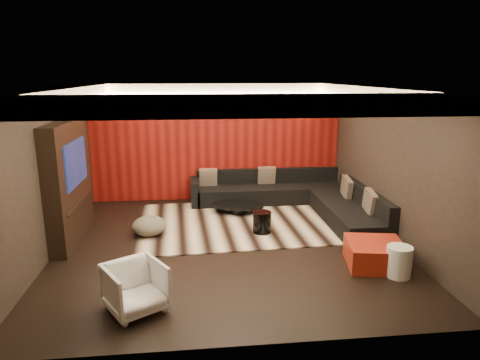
{
  "coord_description": "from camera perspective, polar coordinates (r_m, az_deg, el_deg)",
  "views": [
    {
      "loc": [
        -0.57,
        -7.24,
        3.02
      ],
      "look_at": [
        0.3,
        0.6,
        1.05
      ],
      "focal_mm": 32.0,
      "sensor_mm": 36.0,
      "label": 1
    }
  ],
  "objects": [
    {
      "name": "tv_surround",
      "position": [
        8.39,
        -21.92,
        -0.24
      ],
      "size": [
        0.3,
        2.0,
        2.2
      ],
      "primitive_type": "cube",
      "color": "black",
      "rests_on": "ground"
    },
    {
      "name": "floor",
      "position": [
        7.87,
        -1.71,
        -8.63
      ],
      "size": [
        6.0,
        6.0,
        0.02
      ],
      "primitive_type": "cube",
      "color": "black",
      "rests_on": "ground"
    },
    {
      "name": "cove_right",
      "position": [
        7.82,
        15.95,
        10.42
      ],
      "size": [
        0.08,
        4.8,
        0.04
      ],
      "primitive_type": "cube",
      "color": "#FFD899",
      "rests_on": "ground"
    },
    {
      "name": "soffit_back",
      "position": [
        9.96,
        -3.11,
        12.11
      ],
      "size": [
        6.0,
        0.6,
        0.22
      ],
      "primitive_type": "cube",
      "color": "silver",
      "rests_on": "ground"
    },
    {
      "name": "white_side_table",
      "position": [
        7.05,
        20.42,
        -10.14
      ],
      "size": [
        0.46,
        0.46,
        0.48
      ],
      "primitive_type": "cylinder",
      "rotation": [
        0.0,
        0.0,
        -0.24
      ],
      "color": "white",
      "rests_on": "floor"
    },
    {
      "name": "throw_pillows",
      "position": [
        9.58,
        7.06,
        -0.59
      ],
      "size": [
        3.29,
        2.76,
        0.5
      ],
      "color": "#C5AA90",
      "rests_on": "sectional_sofa"
    },
    {
      "name": "cove_back",
      "position": [
        9.62,
        -2.99,
        11.51
      ],
      "size": [
        4.8,
        0.08,
        0.04
      ],
      "primitive_type": "cube",
      "color": "#FFD899",
      "rests_on": "ground"
    },
    {
      "name": "soffit_right",
      "position": [
        7.95,
        18.31,
        10.95
      ],
      "size": [
        0.6,
        4.8,
        0.22
      ],
      "primitive_type": "cube",
      "color": "silver",
      "rests_on": "ground"
    },
    {
      "name": "cove_front",
      "position": [
        4.93,
        0.31,
        9.13
      ],
      "size": [
        4.8,
        0.08,
        0.04
      ],
      "primitive_type": "cube",
      "color": "#FFD899",
      "rests_on": "ground"
    },
    {
      "name": "striped_pouf",
      "position": [
        8.37,
        -11.99,
        -6.0
      ],
      "size": [
        0.77,
        0.77,
        0.36
      ],
      "primitive_type": "ellipsoid",
      "rotation": [
        0.0,
        0.0,
        -0.2
      ],
      "color": "#B3A78B",
      "rests_on": "rug"
    },
    {
      "name": "soffit_left",
      "position": [
        7.55,
        -23.11,
        10.42
      ],
      "size": [
        0.6,
        4.8,
        0.22
      ],
      "primitive_type": "cube",
      "color": "silver",
      "rests_on": "ground"
    },
    {
      "name": "sectional_sofa",
      "position": [
        9.79,
        7.56,
        -2.47
      ],
      "size": [
        3.65,
        3.5,
        0.75
      ],
      "color": "black",
      "rests_on": "floor"
    },
    {
      "name": "coffee_table",
      "position": [
        9.49,
        -0.33,
        -3.79
      ],
      "size": [
        1.41,
        1.41,
        0.19
      ],
      "primitive_type": "cylinder",
      "rotation": [
        0.0,
        0.0,
        -0.25
      ],
      "color": "black",
      "rests_on": "rug"
    },
    {
      "name": "wall_left",
      "position": [
        7.81,
        -24.38,
        0.78
      ],
      "size": [
        0.02,
        6.0,
        2.8
      ],
      "primitive_type": "cube",
      "color": "black",
      "rests_on": "ground"
    },
    {
      "name": "soffit_front",
      "position": [
        4.59,
        0.81,
        9.89
      ],
      "size": [
        6.0,
        0.6,
        0.22
      ],
      "primitive_type": "cube",
      "color": "silver",
      "rests_on": "ground"
    },
    {
      "name": "ceiling",
      "position": [
        7.26,
        -1.88,
        12.36
      ],
      "size": [
        6.0,
        6.0,
        0.02
      ],
      "primitive_type": "cube",
      "color": "silver",
      "rests_on": "ground"
    },
    {
      "name": "armchair",
      "position": [
        5.87,
        -13.77,
        -13.78
      ],
      "size": [
        0.96,
        0.97,
        0.65
      ],
      "primitive_type": "imported",
      "rotation": [
        0.0,
        0.0,
        0.54
      ],
      "color": "white",
      "rests_on": "floor"
    },
    {
      "name": "tv_shelf",
      "position": [
        8.45,
        -20.63,
        -2.84
      ],
      "size": [
        0.04,
        1.6,
        0.04
      ],
      "primitive_type": "cube",
      "color": "black",
      "rests_on": "ground"
    },
    {
      "name": "wall_right",
      "position": [
        8.23,
        19.59,
        1.86
      ],
      "size": [
        0.02,
        6.0,
        2.8
      ],
      "primitive_type": "cube",
      "color": "black",
      "rests_on": "ground"
    },
    {
      "name": "wall_back",
      "position": [
        10.39,
        -3.12,
        5.04
      ],
      "size": [
        6.0,
        0.02,
        2.8
      ],
      "primitive_type": "cube",
      "color": "black",
      "rests_on": "ground"
    },
    {
      "name": "drum_stool",
      "position": [
        8.31,
        2.95,
        -5.63
      ],
      "size": [
        0.4,
        0.4,
        0.42
      ],
      "primitive_type": "cylinder",
      "rotation": [
        0.0,
        0.0,
        -0.15
      ],
      "color": "black",
      "rests_on": "rug"
    },
    {
      "name": "rug",
      "position": [
        8.93,
        -0.76,
        -5.67
      ],
      "size": [
        4.13,
        3.18,
        0.02
      ],
      "primitive_type": "cube",
      "rotation": [
        0.0,
        0.0,
        0.05
      ],
      "color": "beige",
      "rests_on": "floor"
    },
    {
      "name": "orange_ottoman",
      "position": [
        7.32,
        17.54,
        -9.38
      ],
      "size": [
        1.01,
        1.01,
        0.39
      ],
      "primitive_type": "cube",
      "rotation": [
        0.0,
        0.0,
        -0.18
      ],
      "color": "#A12614",
      "rests_on": "floor"
    },
    {
      "name": "tv_screen",
      "position": [
        8.27,
        -21.07,
        2.14
      ],
      "size": [
        0.04,
        1.3,
        0.8
      ],
      "primitive_type": "cube",
      "color": "black",
      "rests_on": "ground"
    },
    {
      "name": "red_feature_wall",
      "position": [
        10.35,
        -3.1,
        5.0
      ],
      "size": [
        5.98,
        0.05,
        2.78
      ],
      "primitive_type": "cube",
      "color": "#6B0C0A",
      "rests_on": "ground"
    },
    {
      "name": "cove_left",
      "position": [
        7.47,
        -20.51,
        9.93
      ],
      "size": [
        0.08,
        4.8,
        0.04
      ],
      "primitive_type": "cube",
      "color": "#FFD899",
      "rests_on": "ground"
    }
  ]
}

